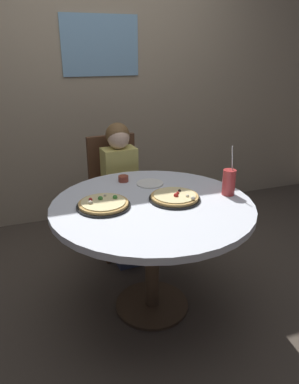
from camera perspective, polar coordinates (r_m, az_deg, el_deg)
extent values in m
plane|color=#4C4238|center=(2.49, 0.40, -17.73)|extent=(8.00, 8.00, 0.00)
cube|color=tan|center=(3.48, -9.06, 19.37)|extent=(5.20, 0.12, 2.90)
cube|color=#8CBFE5|center=(3.42, -7.90, 22.26)|extent=(0.69, 0.02, 0.51)
cylinder|color=silver|center=(2.10, 0.45, -2.25)|extent=(1.20, 1.20, 0.04)
cylinder|color=#4C3826|center=(2.28, 0.42, -10.65)|extent=(0.09, 0.09, 0.69)
cylinder|color=#4C3826|center=(2.49, 0.40, -17.55)|extent=(0.48, 0.48, 0.02)
cube|color=brown|center=(2.91, -4.78, -1.67)|extent=(0.43, 0.43, 0.04)
cube|color=brown|center=(2.98, -6.09, 4.20)|extent=(0.40, 0.07, 0.52)
cylinder|color=brown|center=(2.82, -6.77, -7.69)|extent=(0.04, 0.04, 0.41)
cylinder|color=brown|center=(2.92, -0.36, -6.40)|extent=(0.04, 0.04, 0.41)
cylinder|color=brown|center=(3.11, -8.66, -4.81)|extent=(0.04, 0.04, 0.41)
cylinder|color=brown|center=(3.20, -2.79, -3.75)|extent=(0.04, 0.04, 0.41)
cube|color=#3F4766|center=(2.86, -3.61, -6.61)|extent=(0.26, 0.34, 0.45)
cube|color=#D8CC66|center=(2.80, -4.83, 2.68)|extent=(0.27, 0.18, 0.44)
sphere|color=beige|center=(2.72, -5.03, 8.65)|extent=(0.17, 0.17, 0.17)
sphere|color=brown|center=(2.73, -5.19, 9.14)|extent=(0.18, 0.18, 0.18)
cylinder|color=black|center=(2.14, 4.08, -1.12)|extent=(0.31, 0.31, 0.01)
cylinder|color=tan|center=(2.13, 4.09, -0.78)|extent=(0.29, 0.29, 0.02)
cylinder|color=beige|center=(2.13, 4.09, -0.50)|extent=(0.26, 0.26, 0.01)
sphere|color=beige|center=(2.07, 6.97, -1.03)|extent=(0.02, 0.02, 0.02)
sphere|color=black|center=(2.18, 4.84, 0.20)|extent=(0.02, 0.02, 0.02)
sphere|color=#B2231E|center=(2.10, 4.29, -0.55)|extent=(0.03, 0.03, 0.03)
sphere|color=#B2231E|center=(2.15, 4.56, -0.15)|extent=(0.02, 0.02, 0.02)
sphere|color=beige|center=(2.10, 6.11, -0.65)|extent=(0.02, 0.02, 0.02)
cylinder|color=black|center=(2.06, -7.39, -2.22)|extent=(0.31, 0.31, 0.01)
cylinder|color=tan|center=(2.05, -7.41, -1.87)|extent=(0.29, 0.29, 0.02)
cylinder|color=beige|center=(2.05, -7.43, -1.58)|extent=(0.26, 0.26, 0.01)
sphere|color=#387F33|center=(2.08, -5.55, -0.86)|extent=(0.03, 0.03, 0.03)
sphere|color=beige|center=(2.12, -7.16, -0.53)|extent=(0.02, 0.02, 0.02)
sphere|color=#387F33|center=(2.07, -7.91, -1.03)|extent=(0.03, 0.03, 0.03)
sphere|color=beige|center=(2.03, -9.51, -1.70)|extent=(0.03, 0.03, 0.03)
sphere|color=#B2231E|center=(2.07, -9.46, -1.21)|extent=(0.02, 0.02, 0.02)
cylinder|color=#B73333|center=(2.24, 12.63, 1.53)|extent=(0.08, 0.08, 0.16)
cylinder|color=white|center=(2.21, 13.15, 4.43)|extent=(0.02, 0.03, 0.22)
cylinder|color=brown|center=(2.43, -4.23, 2.16)|extent=(0.07, 0.07, 0.04)
cylinder|color=white|center=(2.38, 0.07, 1.37)|extent=(0.18, 0.18, 0.01)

